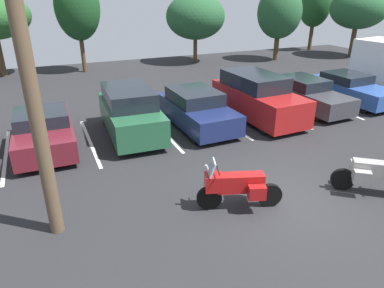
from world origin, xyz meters
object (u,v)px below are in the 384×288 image
at_px(car_blue, 350,88).
at_px(car_red, 257,97).
at_px(car_maroon, 44,131).
at_px(car_navy, 196,109).
at_px(motorcycle_touring, 237,186).
at_px(motorcycle_third, 376,173).
at_px(car_green, 130,112).
at_px(utility_pole, 29,80).
at_px(car_charcoal, 305,94).

bearing_deg(car_blue, car_red, -177.21).
height_order(car_maroon, car_red, car_red).
bearing_deg(car_navy, car_red, -3.19).
distance_m(motorcycle_touring, car_red, 7.22).
height_order(motorcycle_touring, car_red, car_red).
distance_m(motorcycle_touring, motorcycle_third, 4.01).
distance_m(car_maroon, car_navy, 5.92).
height_order(car_green, car_red, car_red).
height_order(car_green, car_navy, car_green).
bearing_deg(car_red, motorcycle_touring, -127.02).
xyz_separation_m(motorcycle_third, utility_pole, (-8.32, 1.79, 3.02)).
xyz_separation_m(car_red, car_charcoal, (2.93, 0.32, -0.26)).
relative_size(car_green, car_navy, 0.98).
distance_m(car_blue, utility_pole, 15.67).
distance_m(car_maroon, car_blue, 14.50).
xyz_separation_m(car_maroon, car_blue, (14.50, 0.02, -0.00)).
relative_size(car_maroon, car_red, 0.86).
height_order(motorcycle_touring, utility_pole, utility_pole).
height_order(car_charcoal, utility_pole, utility_pole).
bearing_deg(car_blue, car_maroon, -179.93).
bearing_deg(car_green, motorcycle_touring, -78.34).
xyz_separation_m(car_charcoal, utility_pole, (-11.70, -5.21, 2.97)).
height_order(motorcycle_third, car_green, car_green).
bearing_deg(car_maroon, car_charcoal, 0.29).
xyz_separation_m(motorcycle_third, car_green, (-5.15, 6.97, 0.28)).
height_order(motorcycle_third, car_maroon, car_maroon).
bearing_deg(motorcycle_touring, car_green, 101.66).
relative_size(car_navy, utility_pole, 0.63).
height_order(car_charcoal, car_blue, car_charcoal).
height_order(motorcycle_touring, car_navy, car_navy).
height_order(car_navy, car_red, car_red).
xyz_separation_m(car_green, utility_pole, (-3.17, -5.18, 2.73)).
distance_m(motorcycle_touring, car_blue, 11.74).
relative_size(motorcycle_touring, motorcycle_third, 1.23).
height_order(car_green, car_blue, car_green).
bearing_deg(utility_pole, motorcycle_touring, -11.21).
bearing_deg(car_navy, motorcycle_touring, -104.18).
bearing_deg(car_red, motorcycle_third, -93.76).
height_order(motorcycle_touring, car_charcoal, car_charcoal).
bearing_deg(motorcycle_touring, motorcycle_third, -13.16).
relative_size(car_green, car_charcoal, 0.92).
distance_m(motorcycle_third, car_charcoal, 7.77).
height_order(motorcycle_touring, car_maroon, motorcycle_touring).
distance_m(motorcycle_touring, car_navy, 6.10).
relative_size(motorcycle_third, utility_pole, 0.25).
xyz_separation_m(motorcycle_touring, utility_pole, (-4.42, 0.88, 3.01)).
bearing_deg(motorcycle_touring, car_blue, 30.95).
xyz_separation_m(motorcycle_touring, car_blue, (10.07, 6.04, 0.02)).
bearing_deg(car_red, utility_pole, -150.86).
bearing_deg(car_maroon, motorcycle_third, -39.78).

